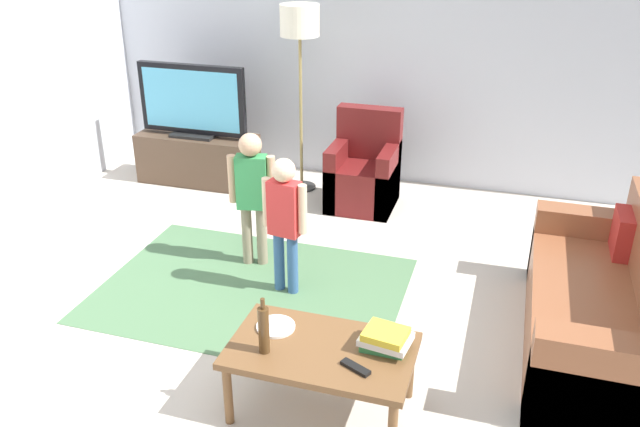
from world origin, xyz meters
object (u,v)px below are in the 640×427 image
(book_stack, at_px, (385,339))
(bottle, at_px, (264,329))
(tv_remote, at_px, (355,367))
(floor_lamp, at_px, (300,31))
(tv, at_px, (192,101))
(coffee_table, at_px, (321,355))
(couch, at_px, (611,310))
(armchair, at_px, (364,174))
(child_center, at_px, (285,214))
(tv_stand, at_px, (198,159))
(child_near_tv, at_px, (252,188))
(plate, at_px, (276,326))

(book_stack, distance_m, bottle, 0.65)
(tv_remote, bearing_deg, floor_lamp, 138.66)
(tv, height_order, coffee_table, tv)
(couch, height_order, armchair, armchair)
(armchair, distance_m, child_center, 1.72)
(tv_stand, relative_size, armchair, 1.33)
(book_stack, bearing_deg, tv, 132.65)
(child_center, height_order, book_stack, child_center)
(coffee_table, distance_m, book_stack, 0.36)
(child_center, bearing_deg, couch, -1.41)
(floor_lamp, height_order, bottle, floor_lamp)
(child_near_tv, height_order, child_center, child_near_tv)
(child_center, height_order, bottle, child_center)
(armchair, height_order, child_near_tv, child_near_tv)
(child_center, xyz_separation_m, tv_remote, (0.84, -1.25, -0.19))
(coffee_table, distance_m, bottle, 0.36)
(tv, distance_m, couch, 4.18)
(tv, bearing_deg, child_center, -47.28)
(plate, bearing_deg, tv_remote, -22.94)
(floor_lamp, relative_size, coffee_table, 1.78)
(plate, bearing_deg, book_stack, -0.12)
(coffee_table, relative_size, book_stack, 3.50)
(child_center, bearing_deg, child_near_tv, 139.95)
(bottle, xyz_separation_m, plate, (-0.02, 0.22, -0.13))
(floor_lamp, bearing_deg, book_stack, -63.35)
(child_center, xyz_separation_m, plate, (0.32, -1.03, -0.19))
(plate, bearing_deg, child_center, 107.12)
(tv, bearing_deg, plate, -55.32)
(couch, xyz_separation_m, child_center, (-2.18, 0.05, 0.33))
(child_center, height_order, plate, child_center)
(tv_stand, xyz_separation_m, armchair, (1.74, -0.04, 0.05))
(tv_remote, bearing_deg, child_center, 149.12)
(book_stack, bearing_deg, plate, 179.88)
(floor_lamp, relative_size, child_center, 1.72)
(armchair, bearing_deg, tv_stand, 178.71)
(child_center, distance_m, tv_remote, 1.51)
(couch, xyz_separation_m, book_stack, (-1.24, -0.97, 0.19))
(tv_stand, bearing_deg, coffee_table, -52.49)
(armchair, relative_size, child_near_tv, 0.84)
(coffee_table, bearing_deg, floor_lamp, 110.63)
(book_stack, bearing_deg, child_center, 132.53)
(book_stack, bearing_deg, tv_stand, 132.43)
(tv_stand, xyz_separation_m, child_center, (1.57, -1.72, 0.38))
(tv_remote, bearing_deg, book_stack, 89.26)
(child_near_tv, bearing_deg, plate, -62.74)
(tv_remote, distance_m, plate, 0.56)
(tv_remote, bearing_deg, coffee_table, 176.66)
(tv_stand, xyz_separation_m, tv, (-0.00, -0.02, 0.60))
(armchair, relative_size, tv_remote, 5.29)
(armchair, height_order, plate, armchair)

